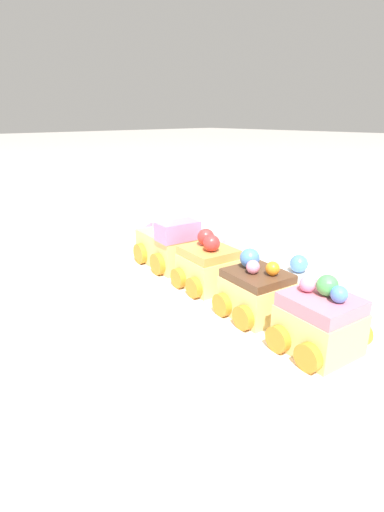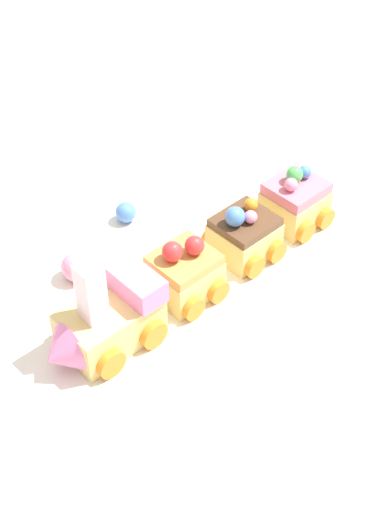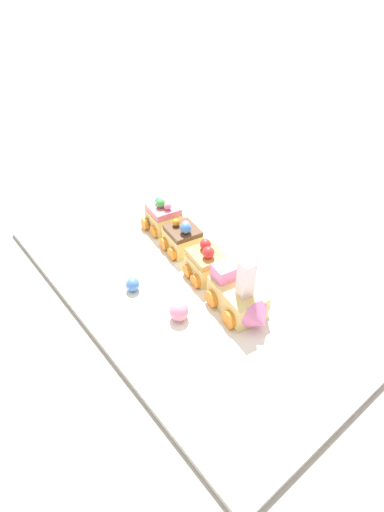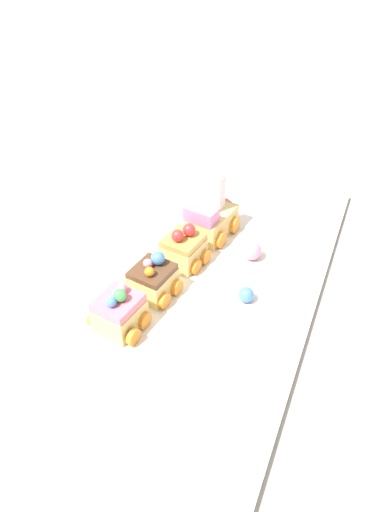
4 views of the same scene
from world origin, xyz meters
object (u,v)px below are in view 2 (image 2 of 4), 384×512
object	(u,v)px
cake_car_strawberry	(295,202)
gumball_blue	(126,212)
cake_car_caramel	(184,274)
gumball_pink	(76,267)
cake_train_locomotive	(103,323)
cake_car_chocolate	(244,236)

from	to	relation	value
cake_car_strawberry	gumball_blue	world-z (taller)	cake_car_strawberry
cake_car_caramel	gumball_blue	distance (m)	0.13
cake_car_caramel	gumball_blue	xyz separation A→B (m)	(-0.05, -0.12, -0.01)
cake_car_caramel	cake_car_strawberry	xyz separation A→B (m)	(-0.17, 0.03, 0.00)
gumball_blue	cake_car_caramel	bearing A→B (deg)	68.13
cake_car_caramel	cake_car_strawberry	bearing A→B (deg)	-179.94
gumball_pink	cake_train_locomotive	bearing A→B (deg)	60.25
cake_car_chocolate	cake_car_strawberry	xyz separation A→B (m)	(-0.08, 0.01, 0.00)
cake_car_chocolate	gumball_pink	distance (m)	0.18
cake_car_chocolate	cake_car_strawberry	size ratio (longest dim) A/B	1.00
cake_car_strawberry	gumball_pink	distance (m)	0.25
cake_car_chocolate	gumball_blue	distance (m)	0.14
cake_car_caramel	cake_car_chocolate	xyz separation A→B (m)	(-0.09, 0.01, -0.00)
cake_car_chocolate	cake_car_strawberry	distance (m)	0.08
cake_car_caramel	gumball_blue	size ratio (longest dim) A/B	3.34
cake_car_strawberry	gumball_pink	size ratio (longest dim) A/B	2.56
cake_car_caramel	cake_car_strawberry	world-z (taller)	same
cake_car_chocolate	cake_car_strawberry	bearing A→B (deg)	-179.94
gumball_blue	cake_car_strawberry	bearing A→B (deg)	127.98
cake_train_locomotive	cake_car_chocolate	xyz separation A→B (m)	(-0.19, 0.03, -0.00)
cake_car_caramel	gumball_pink	bearing A→B (deg)	-53.61
gumball_pink	cake_car_strawberry	bearing A→B (deg)	149.61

